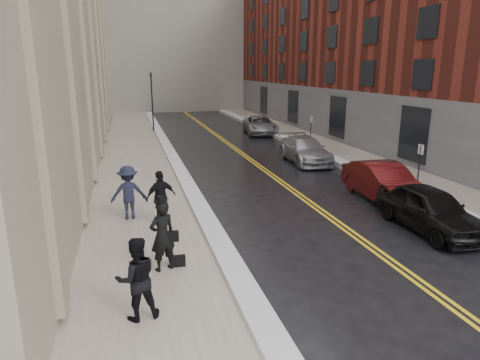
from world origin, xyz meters
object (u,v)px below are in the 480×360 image
pedestrian_c (161,197)px  pedestrian_a (137,279)px  pedestrian_main (162,236)px  car_maroon (383,182)px  car_black (430,209)px  car_silver_near (305,150)px  car_silver_far (260,125)px  pedestrian_b (129,193)px

pedestrian_c → pedestrian_a: bearing=60.6°
pedestrian_c → pedestrian_main: bearing=66.1°
pedestrian_c → car_maroon: bearing=165.4°
pedestrian_a → pedestrian_c: pedestrian_c is taller
car_black → pedestrian_main: pedestrian_main is taller
car_black → pedestrian_a: (-10.03, -3.25, 0.32)m
car_maroon → pedestrian_c: (-9.50, -0.87, 0.31)m
car_maroon → pedestrian_c: size_ratio=2.52×
pedestrian_a → pedestrian_c: 6.06m
car_black → pedestrian_a: pedestrian_a is taller
car_silver_near → car_silver_far: bearing=88.6°
car_black → pedestrian_a: bearing=-161.6°
car_silver_far → pedestrian_c: bearing=-108.4°
car_black → pedestrian_b: size_ratio=2.29×
car_maroon → pedestrian_c: bearing=-172.4°
pedestrian_main → pedestrian_c: bearing=-116.2°
pedestrian_a → pedestrian_b: (-0.11, 6.75, 0.04)m
car_black → car_silver_near: car_black is taller
car_silver_far → car_black: bearing=-84.9°
pedestrian_a → pedestrian_b: size_ratio=0.96×
pedestrian_a → pedestrian_b: bearing=-97.8°
car_black → car_silver_far: bearing=87.7°
car_black → pedestrian_main: bearing=-173.3°
car_silver_near → pedestrian_c: 12.88m
car_silver_near → car_silver_far: car_silver_far is taller
car_silver_far → pedestrian_b: (-11.23, -19.87, 0.39)m
car_silver_near → pedestrian_b: pedestrian_b is taller
car_silver_near → pedestrian_b: (-10.41, -8.14, 0.39)m
pedestrian_b → car_maroon: bearing=179.9°
pedestrian_main → pedestrian_b: size_ratio=1.00×
car_black → car_silver_far: 23.39m
car_black → pedestrian_main: size_ratio=2.30×
car_black → pedestrian_b: 10.73m
pedestrian_main → pedestrian_c: size_ratio=1.03×
pedestrian_a → pedestrian_b: 6.75m
pedestrian_a → pedestrian_c: size_ratio=0.99×
car_black → pedestrian_a: size_ratio=2.40×
pedestrian_c → car_silver_far: bearing=-136.0°
pedestrian_main → car_maroon: bearing=-176.9°
car_silver_far → pedestrian_b: pedestrian_b is taller
pedestrian_a → car_silver_far: bearing=-121.4°
car_maroon → car_silver_near: car_maroon is taller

